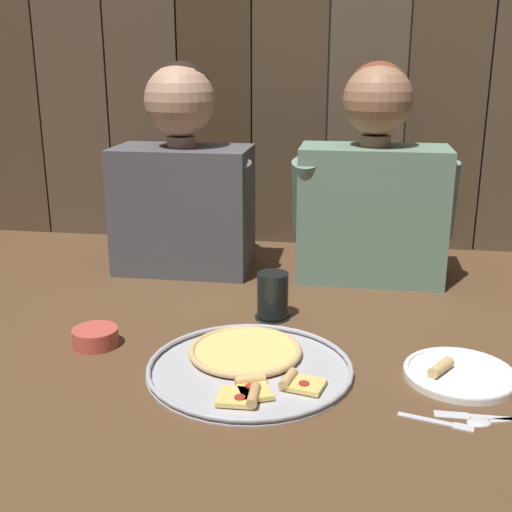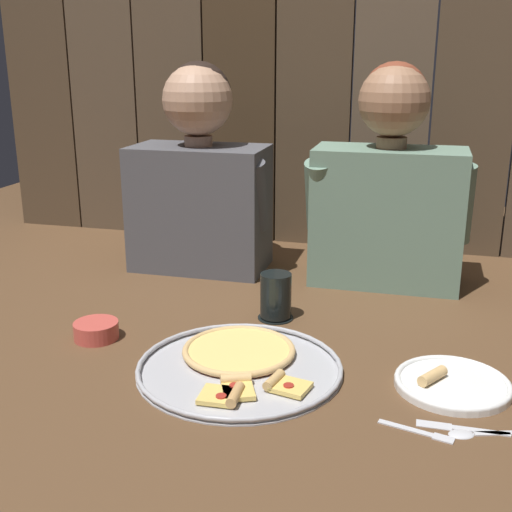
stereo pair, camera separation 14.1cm
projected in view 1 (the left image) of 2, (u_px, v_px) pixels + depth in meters
The scene contains 11 objects.
ground_plane at pixel (245, 348), 1.42m from camera, with size 3.20×3.20×0.00m, color brown.
pizza_tray at pixel (249, 363), 1.33m from camera, with size 0.42×0.42×0.03m.
dinner_plate at pixel (459, 374), 1.28m from camera, with size 0.22×0.22×0.03m.
drinking_glass at pixel (273, 296), 1.56m from camera, with size 0.09×0.09×0.11m.
dipping_bowl at pixel (95, 336), 1.42m from camera, with size 0.10×0.10×0.04m.
table_fork at pixel (440, 422), 1.13m from camera, with size 0.13×0.05×0.01m.
table_knife at pixel (478, 416), 1.14m from camera, with size 0.16×0.02×0.01m.
table_spoon at pixel (491, 420), 1.13m from camera, with size 0.14×0.06×0.01m.
diner_left at pixel (182, 177), 1.86m from camera, with size 0.42×0.22×0.60m.
diner_right at pixel (373, 183), 1.78m from camera, with size 0.44×0.21×0.60m.
wooden_backdrop_wall at pixel (291, 31), 2.02m from camera, with size 2.19×0.03×1.37m.
Camera 1 is at (0.22, -1.27, 0.61)m, focal length 45.55 mm.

